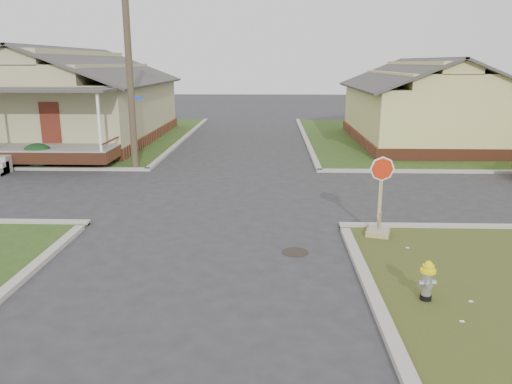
{
  "coord_description": "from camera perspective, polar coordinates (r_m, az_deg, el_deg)",
  "views": [
    {
      "loc": [
        1.62,
        -11.75,
        4.43
      ],
      "look_at": [
        1.21,
        1.0,
        1.1
      ],
      "focal_mm": 35.0,
      "sensor_mm": 36.0,
      "label": 1
    }
  ],
  "objects": [
    {
      "name": "fire_hydrant",
      "position": [
        10.05,
        18.99,
        -9.33
      ],
      "size": [
        0.29,
        0.29,
        0.79
      ],
      "rotation": [
        0.0,
        0.0,
        0.11
      ],
      "color": "black",
      "rests_on": "ground"
    },
    {
      "name": "stop_sign",
      "position": [
        13.32,
        13.86,
        -2.96
      ],
      "size": [
        0.59,
        0.58,
        2.09
      ],
      "rotation": [
        0.0,
        0.0,
        -0.3
      ],
      "color": "tan",
      "rests_on": "ground"
    },
    {
      "name": "corner_house",
      "position": [
        30.79,
        -20.62,
        9.71
      ],
      "size": [
        10.1,
        15.5,
        5.3
      ],
      "color": "brown",
      "rests_on": "ground"
    },
    {
      "name": "utility_pole",
      "position": [
        21.45,
        -14.36,
        14.81
      ],
      "size": [
        1.8,
        0.28,
        9.0
      ],
      "color": "#3C2F22",
      "rests_on": "ground"
    },
    {
      "name": "manhole",
      "position": [
        12.1,
        4.51,
        -6.86
      ],
      "size": [
        0.64,
        0.64,
        0.01
      ],
      "primitive_type": "cylinder",
      "color": "black",
      "rests_on": "ground"
    },
    {
      "name": "side_house_yellow",
      "position": [
        29.55,
        18.6,
        9.53
      ],
      "size": [
        7.6,
        11.6,
        4.7
      ],
      "color": "brown",
      "rests_on": "ground"
    },
    {
      "name": "verge_far_left",
      "position": [
        33.44,
        -24.21,
        5.78
      ],
      "size": [
        19.0,
        19.0,
        0.05
      ],
      "primitive_type": "cube",
      "color": "#2C4719",
      "rests_on": "ground"
    },
    {
      "name": "hedge_right",
      "position": [
        23.31,
        -23.66,
        3.89
      ],
      "size": [
        1.39,
        1.14,
        1.06
      ],
      "primitive_type": "ellipsoid",
      "color": "#123314",
      "rests_on": "verge_far_left"
    },
    {
      "name": "ground",
      "position": [
        12.66,
        -5.64,
        -5.93
      ],
      "size": [
        120.0,
        120.0,
        0.0
      ],
      "primitive_type": "plane",
      "color": "#2C2C2F",
      "rests_on": "ground"
    },
    {
      "name": "curbs",
      "position": [
        17.4,
        -3.54,
        -0.15
      ],
      "size": [
        80.0,
        40.0,
        0.12
      ],
      "primitive_type": null,
      "color": "#ACA89B",
      "rests_on": "ground"
    }
  ]
}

